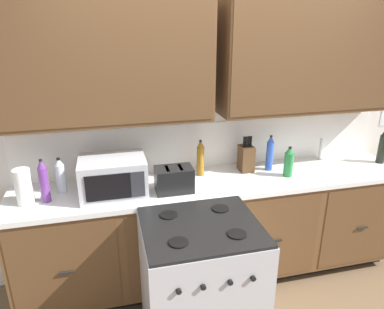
{
  "coord_description": "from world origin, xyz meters",
  "views": [
    {
      "loc": [
        -0.83,
        -2.2,
        2.15
      ],
      "look_at": [
        -0.22,
        0.27,
        1.19
      ],
      "focal_mm": 33.21,
      "sensor_mm": 36.0,
      "label": 1
    }
  ],
  "objects_px": {
    "microwave": "(113,176)",
    "paper_towel_roll": "(24,187)",
    "bottle_violet": "(44,181)",
    "bottle_clear": "(60,175)",
    "knife_block": "(246,158)",
    "bottle_dark": "(383,146)",
    "bottle_blue": "(270,153)",
    "stove_range": "(201,284)",
    "bottle_green": "(289,162)",
    "bottle_amber": "(200,158)",
    "toaster": "(174,179)"
  },
  "relations": [
    {
      "from": "stove_range",
      "to": "paper_towel_roll",
      "type": "height_order",
      "value": "paper_towel_roll"
    },
    {
      "from": "knife_block",
      "to": "bottle_green",
      "type": "bearing_deg",
      "value": -32.79
    },
    {
      "from": "bottle_violet",
      "to": "bottle_amber",
      "type": "bearing_deg",
      "value": 9.16
    },
    {
      "from": "bottle_amber",
      "to": "bottle_blue",
      "type": "bearing_deg",
      "value": -3.17
    },
    {
      "from": "bottle_violet",
      "to": "bottle_clear",
      "type": "bearing_deg",
      "value": 55.54
    },
    {
      "from": "knife_block",
      "to": "bottle_dark",
      "type": "height_order",
      "value": "bottle_dark"
    },
    {
      "from": "bottle_violet",
      "to": "bottle_blue",
      "type": "height_order",
      "value": "bottle_violet"
    },
    {
      "from": "bottle_violet",
      "to": "bottle_amber",
      "type": "distance_m",
      "value": 1.2
    },
    {
      "from": "stove_range",
      "to": "bottle_blue",
      "type": "bearing_deg",
      "value": 42.06
    },
    {
      "from": "stove_range",
      "to": "bottle_amber",
      "type": "height_order",
      "value": "bottle_amber"
    },
    {
      "from": "paper_towel_roll",
      "to": "bottle_violet",
      "type": "height_order",
      "value": "bottle_violet"
    },
    {
      "from": "bottle_blue",
      "to": "bottle_green",
      "type": "relative_size",
      "value": 1.22
    },
    {
      "from": "stove_range",
      "to": "bottle_violet",
      "type": "bearing_deg",
      "value": 150.23
    },
    {
      "from": "bottle_dark",
      "to": "paper_towel_roll",
      "type": "bearing_deg",
      "value": -178.77
    },
    {
      "from": "bottle_dark",
      "to": "knife_block",
      "type": "bearing_deg",
      "value": 174.56
    },
    {
      "from": "paper_towel_roll",
      "to": "bottle_dark",
      "type": "distance_m",
      "value": 2.99
    },
    {
      "from": "bottle_green",
      "to": "bottle_blue",
      "type": "bearing_deg",
      "value": 120.68
    },
    {
      "from": "toaster",
      "to": "bottle_amber",
      "type": "relative_size",
      "value": 0.91
    },
    {
      "from": "knife_block",
      "to": "bottle_dark",
      "type": "bearing_deg",
      "value": -5.44
    },
    {
      "from": "microwave",
      "to": "bottle_dark",
      "type": "xyz_separation_m",
      "value": [
        2.38,
        0.06,
        0.01
      ]
    },
    {
      "from": "microwave",
      "to": "bottle_green",
      "type": "height_order",
      "value": "microwave"
    },
    {
      "from": "stove_range",
      "to": "microwave",
      "type": "bearing_deg",
      "value": 131.66
    },
    {
      "from": "paper_towel_roll",
      "to": "toaster",
      "type": "bearing_deg",
      "value": -3.13
    },
    {
      "from": "toaster",
      "to": "bottle_amber",
      "type": "height_order",
      "value": "bottle_amber"
    },
    {
      "from": "bottle_violet",
      "to": "bottle_clear",
      "type": "relative_size",
      "value": 1.19
    },
    {
      "from": "knife_block",
      "to": "stove_range",
      "type": "bearing_deg",
      "value": -128.49
    },
    {
      "from": "bottle_violet",
      "to": "stove_range",
      "type": "bearing_deg",
      "value": -29.77
    },
    {
      "from": "toaster",
      "to": "knife_block",
      "type": "relative_size",
      "value": 0.9
    },
    {
      "from": "toaster",
      "to": "bottle_clear",
      "type": "relative_size",
      "value": 1.02
    },
    {
      "from": "bottle_violet",
      "to": "bottle_green",
      "type": "distance_m",
      "value": 1.89
    },
    {
      "from": "knife_block",
      "to": "bottle_blue",
      "type": "bearing_deg",
      "value": -8.75
    },
    {
      "from": "paper_towel_roll",
      "to": "bottle_dark",
      "type": "height_order",
      "value": "bottle_dark"
    },
    {
      "from": "stove_range",
      "to": "microwave",
      "type": "relative_size",
      "value": 1.98
    },
    {
      "from": "microwave",
      "to": "bottle_blue",
      "type": "distance_m",
      "value": 1.33
    },
    {
      "from": "paper_towel_roll",
      "to": "bottle_green",
      "type": "relative_size",
      "value": 1.02
    },
    {
      "from": "knife_block",
      "to": "bottle_blue",
      "type": "distance_m",
      "value": 0.21
    },
    {
      "from": "knife_block",
      "to": "bottle_green",
      "type": "xyz_separation_m",
      "value": [
        0.3,
        -0.19,
        0.01
      ]
    },
    {
      "from": "bottle_clear",
      "to": "paper_towel_roll",
      "type": "bearing_deg",
      "value": -150.2
    },
    {
      "from": "microwave",
      "to": "bottle_amber",
      "type": "distance_m",
      "value": 0.74
    },
    {
      "from": "bottle_violet",
      "to": "microwave",
      "type": "bearing_deg",
      "value": 1.56
    },
    {
      "from": "toaster",
      "to": "bottle_dark",
      "type": "distance_m",
      "value": 1.94
    },
    {
      "from": "bottle_amber",
      "to": "bottle_green",
      "type": "relative_size",
      "value": 1.2
    },
    {
      "from": "paper_towel_roll",
      "to": "bottle_amber",
      "type": "bearing_deg",
      "value": 8.02
    },
    {
      "from": "bottle_clear",
      "to": "bottle_green",
      "type": "distance_m",
      "value": 1.8
    },
    {
      "from": "stove_range",
      "to": "paper_towel_roll",
      "type": "relative_size",
      "value": 3.65
    },
    {
      "from": "bottle_blue",
      "to": "bottle_amber",
      "type": "xyz_separation_m",
      "value": [
        -0.61,
        0.03,
        -0.0
      ]
    },
    {
      "from": "microwave",
      "to": "bottle_blue",
      "type": "height_order",
      "value": "bottle_blue"
    },
    {
      "from": "paper_towel_roll",
      "to": "bottle_clear",
      "type": "height_order",
      "value": "bottle_clear"
    },
    {
      "from": "bottle_dark",
      "to": "bottle_amber",
      "type": "xyz_separation_m",
      "value": [
        -1.67,
        0.12,
        -0.0
      ]
    },
    {
      "from": "microwave",
      "to": "paper_towel_roll",
      "type": "bearing_deg",
      "value": -179.24
    }
  ]
}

